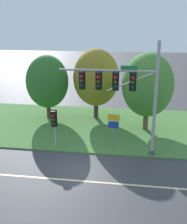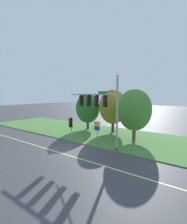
{
  "view_description": "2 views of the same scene",
  "coord_description": "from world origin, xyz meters",
  "views": [
    {
      "loc": [
        3.19,
        -15.8,
        9.08
      ],
      "look_at": [
        0.32,
        3.78,
        2.81
      ],
      "focal_mm": 45.0,
      "sensor_mm": 36.0,
      "label": 1
    },
    {
      "loc": [
        13.78,
        -13.14,
        6.15
      ],
      "look_at": [
        0.56,
        4.19,
        3.86
      ],
      "focal_mm": 28.0,
      "sensor_mm": 36.0,
      "label": 2
    }
  ],
  "objects": [
    {
      "name": "ground_plane",
      "position": [
        0.0,
        0.0,
        0.0
      ],
      "size": [
        160.0,
        160.0,
        0.0
      ],
      "primitive_type": "plane",
      "color": "#3D3D42"
    },
    {
      "name": "lane_stripe",
      "position": [
        0.0,
        -1.2,
        0.0
      ],
      "size": [
        36.0,
        0.16,
        0.01
      ],
      "primitive_type": "cube",
      "color": "beige",
      "rests_on": "ground"
    },
    {
      "name": "grass_verge",
      "position": [
        0.0,
        8.25,
        0.05
      ],
      "size": [
        48.0,
        11.5,
        0.1
      ],
      "primitive_type": "cube",
      "color": "#477A38",
      "rests_on": "ground"
    },
    {
      "name": "traffic_signal_mast",
      "position": [
        2.52,
        2.89,
        4.85
      ],
      "size": [
        6.8,
        0.49,
        7.96
      ],
      "color": "#9EA0A5",
      "rests_on": "grass_verge"
    },
    {
      "name": "pedestrian_signal_near_kerb",
      "position": [
        -2.61,
        3.27,
        2.15
      ],
      "size": [
        0.46,
        0.55,
        2.88
      ],
      "color": "#9EA0A5",
      "rests_on": "grass_verge"
    },
    {
      "name": "route_sign_post",
      "position": [
        1.86,
        3.16,
        2.01
      ],
      "size": [
        0.87,
        0.08,
        2.83
      ],
      "color": "slate",
      "rests_on": "grass_verge"
    },
    {
      "name": "tree_nearest_road",
      "position": [
        -5.12,
        10.0,
        3.68
      ],
      "size": [
        4.09,
        4.09,
        6.15
      ],
      "color": "#4C3823",
      "rests_on": "grass_verge"
    },
    {
      "name": "tree_left_of_mast",
      "position": [
        -0.42,
        10.57,
        4.1
      ],
      "size": [
        4.4,
        4.4,
        6.77
      ],
      "color": "#423021",
      "rests_on": "grass_verge"
    },
    {
      "name": "tree_behind_signpost",
      "position": [
        4.35,
        8.0,
        4.07
      ],
      "size": [
        4.39,
        4.39,
        6.73
      ],
      "color": "brown",
      "rests_on": "grass_verge"
    }
  ]
}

